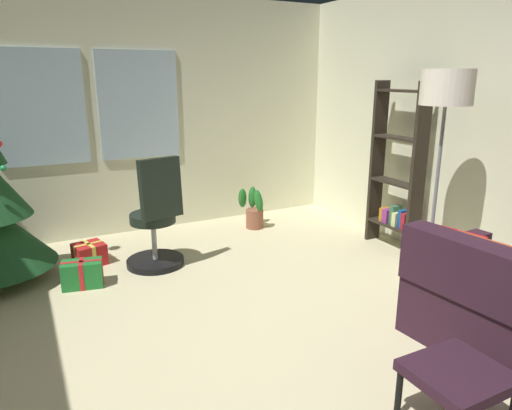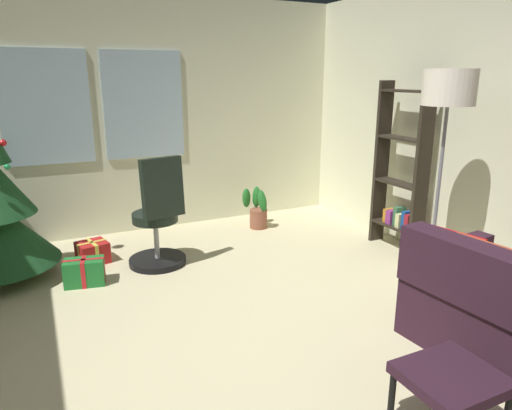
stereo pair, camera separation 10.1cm
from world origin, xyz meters
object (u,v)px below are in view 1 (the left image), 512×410
(potted_plant, at_px, (253,210))
(office_chair, at_px, (156,225))
(footstool, at_px, (457,378))
(gift_box_green, at_px, (82,274))
(bookshelf, at_px, (397,176))
(gift_box_red, at_px, (89,254))
(floor_lamp, at_px, (446,101))

(potted_plant, bearing_deg, office_chair, -154.47)
(footstool, relative_size, gift_box_green, 1.26)
(gift_box_green, bearing_deg, bookshelf, -9.14)
(footstool, distance_m, gift_box_green, 3.11)
(footstool, xyz_separation_m, bookshelf, (1.63, 2.21, 0.49))
(gift_box_red, bearing_deg, office_chair, -32.36)
(gift_box_red, bearing_deg, potted_plant, 8.23)
(office_chair, bearing_deg, bookshelf, -14.75)
(footstool, bearing_deg, bookshelf, 53.60)
(gift_box_red, distance_m, gift_box_green, 0.52)
(gift_box_green, xyz_separation_m, floor_lamp, (2.72, -1.40, 1.50))
(potted_plant, bearing_deg, floor_lamp, -74.26)
(office_chair, xyz_separation_m, floor_lamp, (1.99, -1.53, 1.19))
(footstool, xyz_separation_m, office_chair, (-0.79, 2.84, 0.12))
(floor_lamp, relative_size, potted_plant, 3.65)
(gift_box_green, bearing_deg, floor_lamp, -27.29)
(office_chair, bearing_deg, footstool, -74.47)
(gift_box_green, bearing_deg, potted_plant, 20.62)
(gift_box_red, bearing_deg, bookshelf, -18.56)
(footstool, xyz_separation_m, floor_lamp, (1.20, 1.31, 1.31))
(floor_lamp, distance_m, potted_plant, 2.67)
(gift_box_green, height_order, office_chair, office_chair)
(office_chair, distance_m, bookshelf, 2.53)
(gift_box_red, xyz_separation_m, gift_box_green, (-0.13, -0.50, 0.01))
(footstool, bearing_deg, potted_plant, 80.48)
(floor_lamp, xyz_separation_m, potted_plant, (-0.62, 2.19, -1.40))
(bookshelf, height_order, floor_lamp, floor_lamp)
(footstool, relative_size, bookshelf, 0.27)
(floor_lamp, bearing_deg, potted_plant, 105.74)
(gift_box_red, bearing_deg, footstool, -66.79)
(bookshelf, xyz_separation_m, floor_lamp, (-0.42, -0.90, 0.83))
(gift_box_red, height_order, gift_box_green, gift_box_green)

